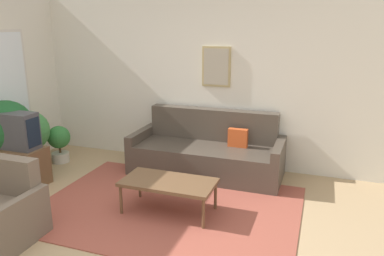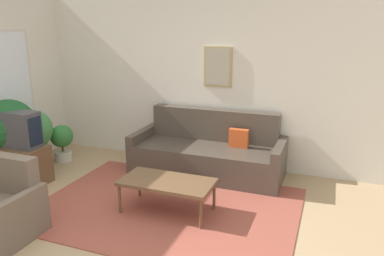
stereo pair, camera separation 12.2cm
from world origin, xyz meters
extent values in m
plane|color=tan|center=(0.00, 0.00, 0.00)|extent=(16.00, 16.00, 0.00)
cube|color=#9E4C3D|center=(0.31, 1.01, 0.01)|extent=(3.10, 2.25, 0.01)
cube|color=silver|center=(0.00, 2.71, 1.35)|extent=(8.00, 0.06, 2.70)
cube|color=tan|center=(0.43, 2.66, 1.55)|extent=(0.44, 0.03, 0.60)
cube|color=#A89E89|center=(0.43, 2.65, 1.55)|extent=(0.38, 0.01, 0.54)
cube|color=#4C4238|center=(0.43, 2.19, 0.22)|extent=(1.98, 0.90, 0.44)
cube|color=#4C4238|center=(0.43, 2.54, 0.68)|extent=(1.98, 0.20, 0.48)
cube|color=#4C4238|center=(-0.62, 2.19, 0.29)|extent=(0.12, 0.90, 0.58)
cube|color=#4C4238|center=(1.48, 2.19, 0.29)|extent=(0.12, 0.90, 0.58)
cube|color=#D15123|center=(0.87, 2.30, 0.57)|extent=(0.28, 0.10, 0.28)
cube|color=brown|center=(0.37, 0.91, 0.38)|extent=(1.09, 0.56, 0.04)
cylinder|color=brown|center=(-0.14, 0.67, 0.18)|extent=(0.04, 0.04, 0.36)
cylinder|color=brown|center=(0.87, 0.67, 0.18)|extent=(0.04, 0.04, 0.36)
cylinder|color=brown|center=(-0.14, 1.15, 0.18)|extent=(0.04, 0.04, 0.36)
cylinder|color=brown|center=(0.87, 1.15, 0.18)|extent=(0.04, 0.04, 0.36)
cube|color=brown|center=(-1.94, 0.98, 0.27)|extent=(0.81, 0.43, 0.53)
cube|color=#424247|center=(-1.94, 0.98, 0.78)|extent=(0.70, 0.28, 0.50)
cube|color=#192333|center=(-1.59, 0.98, 0.78)|extent=(0.01, 0.23, 0.39)
cube|color=#6B5B4C|center=(-1.07, 0.03, 0.62)|extent=(0.63, 0.16, 0.40)
cube|color=#6B5B4C|center=(-0.71, -0.27, 0.27)|extent=(0.09, 0.76, 0.54)
cylinder|color=#935638|center=(-2.20, 1.12, 0.10)|extent=(0.27, 0.27, 0.20)
cylinder|color=#51381E|center=(-2.20, 1.12, 0.32)|extent=(0.04, 0.04, 0.23)
sphere|color=#1E5628|center=(-2.20, 1.12, 0.76)|extent=(0.77, 0.77, 0.77)
cylinder|color=beige|center=(-1.96, 1.90, 0.08)|extent=(0.28, 0.28, 0.16)
cylinder|color=#51381E|center=(-1.96, 1.90, 0.21)|extent=(0.04, 0.04, 0.11)
sphere|color=#337A38|center=(-1.96, 1.90, 0.42)|extent=(0.36, 0.36, 0.36)
cylinder|color=beige|center=(-2.17, 1.50, 0.09)|extent=(0.23, 0.23, 0.17)
cylinder|color=#51381E|center=(-2.17, 1.50, 0.26)|extent=(0.04, 0.04, 0.18)
sphere|color=#3D8442|center=(-2.17, 1.50, 0.61)|extent=(0.61, 0.61, 0.61)
camera|label=1|loc=(1.97, -2.81, 2.15)|focal=35.00mm
camera|label=2|loc=(2.08, -2.77, 2.15)|focal=35.00mm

